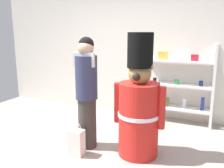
# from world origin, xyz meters

# --- Properties ---
(ground_plane) EXTENTS (6.40, 6.40, 0.00)m
(ground_plane) POSITION_xyz_m (0.00, 0.00, 0.00)
(ground_plane) COLOR #9E9389
(back_wall) EXTENTS (6.40, 0.12, 2.60)m
(back_wall) POSITION_xyz_m (0.00, 2.20, 1.30)
(back_wall) COLOR silver
(back_wall) RESTS_ON ground_plane
(merchandise_shelf) EXTENTS (1.34, 0.35, 1.51)m
(merchandise_shelf) POSITION_xyz_m (0.93, 1.98, 0.75)
(merchandise_shelf) COLOR white
(merchandise_shelf) RESTS_ON ground_plane
(teddy_bear_guard) EXTENTS (0.73, 0.58, 1.71)m
(teddy_bear_guard) POSITION_xyz_m (0.68, 0.44, 0.69)
(teddy_bear_guard) COLOR red
(teddy_bear_guard) RESTS_ON ground_plane
(person_shopper) EXTENTS (0.33, 0.32, 1.65)m
(person_shopper) POSITION_xyz_m (-0.10, 0.37, 0.88)
(person_shopper) COLOR #38332D
(person_shopper) RESTS_ON ground_plane
(shopping_bag) EXTENTS (0.22, 0.15, 0.49)m
(shopping_bag) POSITION_xyz_m (-0.12, 0.07, 0.19)
(shopping_bag) COLOR silver
(shopping_bag) RESTS_ON ground_plane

